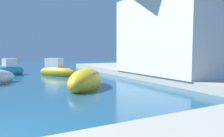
{
  "coord_description": "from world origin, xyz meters",
  "views": [
    {
      "loc": [
        0.42,
        -6.33,
        2.2
      ],
      "look_at": [
        7.99,
        7.77,
        0.92
      ],
      "focal_mm": 34.42,
      "sensor_mm": 36.0,
      "label": 1
    }
  ],
  "objects_px": {
    "moored_boat_6": "(56,71)",
    "waterfront_building_main": "(178,27)",
    "moored_boat_0": "(8,70)",
    "moored_boat_3": "(86,81)"
  },
  "relations": [
    {
      "from": "moored_boat_6",
      "to": "waterfront_building_main",
      "type": "relative_size",
      "value": 0.46
    },
    {
      "from": "moored_boat_0",
      "to": "moored_boat_3",
      "type": "xyz_separation_m",
      "value": [
        3.83,
        -10.17,
        -0.01
      ]
    },
    {
      "from": "moored_boat_0",
      "to": "moored_boat_3",
      "type": "distance_m",
      "value": 10.87
    },
    {
      "from": "moored_boat_6",
      "to": "moored_boat_0",
      "type": "bearing_deg",
      "value": -154.73
    },
    {
      "from": "moored_boat_0",
      "to": "waterfront_building_main",
      "type": "relative_size",
      "value": 0.38
    },
    {
      "from": "moored_boat_3",
      "to": "waterfront_building_main",
      "type": "bearing_deg",
      "value": -48.92
    },
    {
      "from": "moored_boat_3",
      "to": "moored_boat_6",
      "type": "distance_m",
      "value": 7.58
    },
    {
      "from": "waterfront_building_main",
      "to": "moored_boat_6",
      "type": "bearing_deg",
      "value": 137.86
    },
    {
      "from": "moored_boat_3",
      "to": "waterfront_building_main",
      "type": "distance_m",
      "value": 8.74
    },
    {
      "from": "moored_boat_0",
      "to": "waterfront_building_main",
      "type": "height_order",
      "value": "waterfront_building_main"
    }
  ]
}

